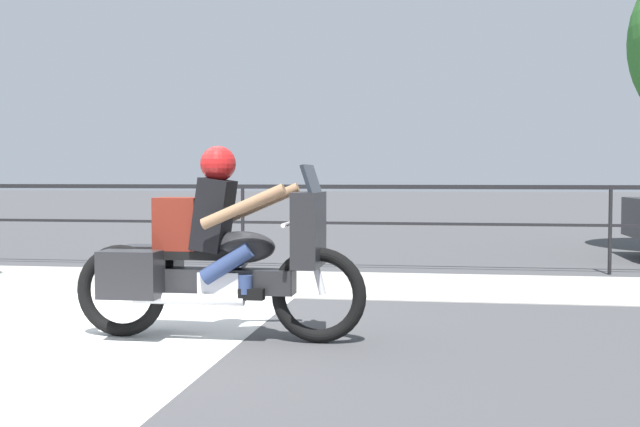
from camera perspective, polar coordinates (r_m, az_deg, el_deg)
name	(u,v)px	position (r m, az deg, el deg)	size (l,w,h in m)	color
ground_plane	(99,335)	(7.07, -15.43, -8.33)	(120.00, 120.00, 0.00)	#424244
sidewalk_band	(213,281)	(10.23, -7.61, -4.81)	(44.00, 2.40, 0.01)	#A8A59E
crosswalk_band	(32,337)	(7.11, -19.78, -8.29)	(3.51, 6.00, 0.01)	silver
fence_railing	(243,202)	(11.62, -5.52, 0.80)	(36.00, 0.05, 1.21)	black
motorcycle	(215,255)	(6.59, -7.45, -2.92)	(2.43, 0.76, 1.58)	black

